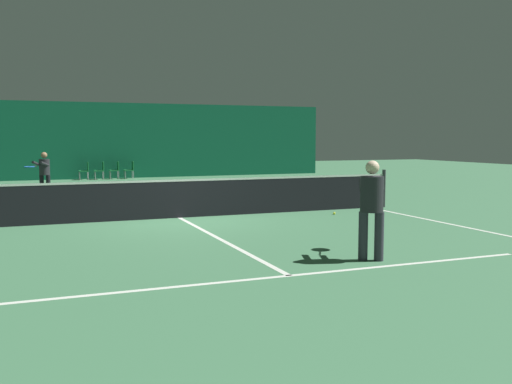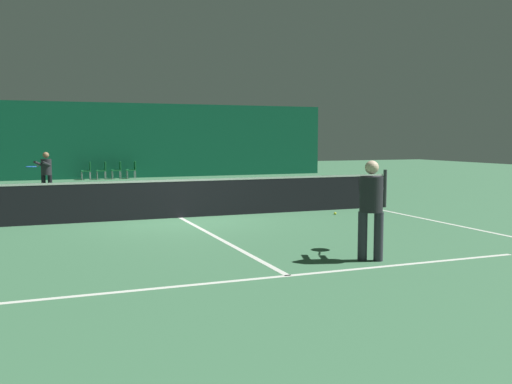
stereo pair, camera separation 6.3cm
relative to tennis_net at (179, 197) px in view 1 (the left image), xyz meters
name	(u,v)px [view 1 (the left image)]	position (x,y,z in m)	size (l,w,h in m)	color
ground_plane	(179,218)	(0.00, 0.00, -0.51)	(60.00, 60.00, 0.00)	#3D704C
backdrop_curtain	(104,141)	(0.00, 14.82, 1.33)	(23.00, 0.12, 3.68)	#0F5138
court_line_baseline_far	(113,183)	(0.00, 11.90, -0.51)	(11.00, 0.10, 0.00)	silver
court_line_service_far	(135,194)	(0.00, 6.40, -0.51)	(8.25, 0.10, 0.00)	silver
court_line_service_near	(289,276)	(0.00, -6.40, -0.51)	(8.25, 0.10, 0.00)	silver
court_line_sideline_right	(370,208)	(5.50, 0.00, -0.51)	(0.10, 23.80, 0.00)	silver
court_line_centre	(179,218)	(0.00, 0.00, -0.51)	(0.10, 12.80, 0.00)	silver
tennis_net	(179,197)	(0.00, 0.00, 0.00)	(12.00, 0.10, 1.07)	black
player_near	(372,202)	(1.68, -5.91, 0.43)	(0.97, 1.32, 1.61)	#2D2D38
player_far	(44,171)	(-2.96, 6.54, 0.36)	(0.93, 1.27, 1.50)	black
courtside_chair_0	(85,169)	(-0.96, 14.27, -0.03)	(0.44, 0.44, 0.84)	#99999E
courtside_chair_1	(101,169)	(-0.26, 14.27, -0.03)	(0.44, 0.44, 0.84)	#99999E
courtside_chair_2	(116,169)	(0.44, 14.27, -0.03)	(0.44, 0.44, 0.84)	#99999E
courtside_chair_3	(130,169)	(1.15, 14.27, -0.03)	(0.44, 0.44, 0.84)	#99999E
tennis_ball	(334,213)	(3.84, -0.90, -0.48)	(0.07, 0.07, 0.07)	#D1DB33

